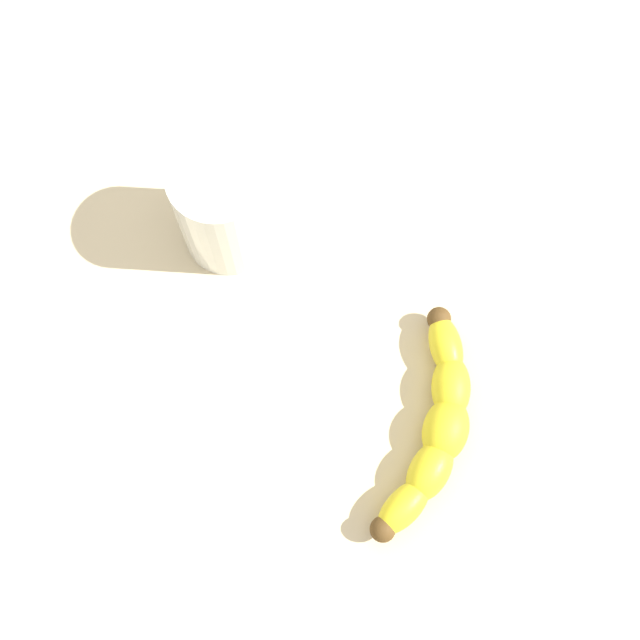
% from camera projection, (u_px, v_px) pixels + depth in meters
% --- Properties ---
extents(wooden_tabletop, '(1.20, 1.20, 0.03)m').
position_uv_depth(wooden_tabletop, '(269.00, 353.00, 0.72)').
color(wooden_tabletop, beige).
rests_on(wooden_tabletop, ground).
extents(banana, '(0.19, 0.09, 0.04)m').
position_uv_depth(banana, '(436.00, 427.00, 0.66)').
color(banana, yellow).
rests_on(banana, wooden_tabletop).
extents(smoothie_glass, '(0.08, 0.08, 0.11)m').
position_uv_depth(smoothie_glass, '(224.00, 209.00, 0.69)').
color(smoothie_glass, silver).
rests_on(smoothie_glass, wooden_tabletop).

